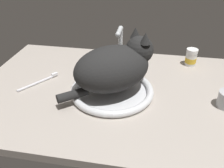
{
  "coord_description": "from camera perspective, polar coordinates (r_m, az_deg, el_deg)",
  "views": [
    {
      "loc": [
        9.21,
        -77.01,
        54.82
      ],
      "look_at": [
        -4.02,
        -2.54,
        7.0
      ],
      "focal_mm": 37.79,
      "sensor_mm": 36.0,
      "label": 1
    }
  ],
  "objects": [
    {
      "name": "cat",
      "position": [
        0.87,
        1.12,
        4.37
      ],
      "size": [
        35.48,
        34.08,
        20.61
      ],
      "color": "black",
      "rests_on": "sink_basin"
    },
    {
      "name": "toothbrush",
      "position": [
        1.02,
        -17.2,
        0.53
      ],
      "size": [
        11.63,
        15.65,
        1.7
      ],
      "color": "silver",
      "rests_on": "countertop"
    },
    {
      "name": "sink_basin",
      "position": [
        0.91,
        0.0,
        -1.5
      ],
      "size": [
        32.05,
        32.05,
        2.65
      ],
      "color": "white",
      "rests_on": "countertop"
    },
    {
      "name": "pill_bottle",
      "position": [
        1.16,
        18.57,
        6.05
      ],
      "size": [
        5.19,
        5.19,
        8.02
      ],
      "color": "white",
      "rests_on": "countertop"
    },
    {
      "name": "countertop",
      "position": [
        0.94,
        2.69,
        -2.25
      ],
      "size": [
        117.92,
        72.67,
        3.0
      ],
      "primitive_type": "cube",
      "color": "#ADA399",
      "rests_on": "ground"
    },
    {
      "name": "faucet",
      "position": [
        1.05,
        1.93,
        7.48
      ],
      "size": [
        17.56,
        10.58,
        19.91
      ],
      "color": "silver",
      "rests_on": "countertop"
    }
  ]
}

